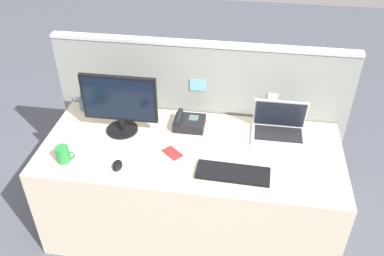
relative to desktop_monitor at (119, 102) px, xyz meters
The scene contains 12 objects.
ground_plane 1.08m from the desktop_monitor, 14.17° to the right, with size 10.00×10.00×0.00m, color #4C515B.
desk 0.77m from the desktop_monitor, 14.17° to the right, with size 1.94×0.83×0.73m, color beige.
cubicle_divider 0.67m from the desktop_monitor, 34.00° to the left, with size 2.08×0.08×1.26m.
desktop_monitor is the anchor object (origin of this frame).
laptop 1.07m from the desktop_monitor, ahead, with size 0.35×0.24×0.24m.
desk_phone 0.49m from the desktop_monitor, 13.25° to the left, with size 0.21×0.18×0.09m.
keyboard_main 0.87m from the desktop_monitor, 23.66° to the right, with size 0.44×0.16×0.02m, color black.
computer_mouse_right_hand 0.44m from the desktop_monitor, 78.21° to the right, with size 0.06×0.10×0.03m, color black.
pen_cup 0.44m from the desktop_monitor, 147.56° to the left, with size 0.08×0.08×0.17m.
cell_phone_white_slab 1.40m from the desktop_monitor, 15.00° to the right, with size 0.06×0.15×0.01m, color silver.
cell_phone_red_case 0.48m from the desktop_monitor, 27.72° to the right, with size 0.07×0.13×0.01m, color #B22323.
coffee_mug 0.48m from the desktop_monitor, 125.74° to the right, with size 0.12×0.08×0.10m.
Camera 1 is at (0.32, -2.06, 2.40)m, focal length 38.78 mm.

